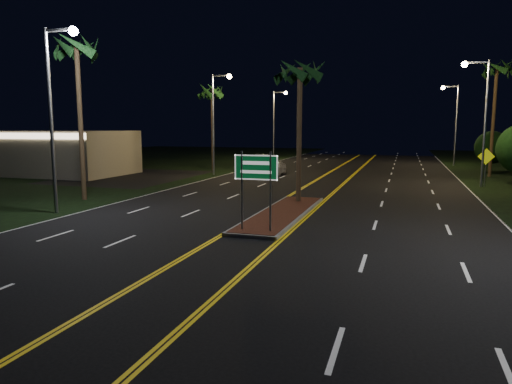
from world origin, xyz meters
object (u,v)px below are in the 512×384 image
at_px(streetlight_left_far, 276,117).
at_px(car_far, 261,159).
at_px(median_island, 282,213).
at_px(streetlight_left_mid, 217,112).
at_px(streetlight_right_mid, 480,108).
at_px(car_near, 275,166).
at_px(streetlight_right_far, 453,115).
at_px(shrub_far, 492,147).
at_px(palm_median, 300,72).
at_px(palm_left_far, 212,92).
at_px(palm_right_far, 497,70).
at_px(palm_left_near, 77,50).
at_px(streetlight_left_near, 56,99).
at_px(warning_sign, 486,162).
at_px(commercial_building, 48,152).
at_px(highway_sign, 256,175).

height_order(streetlight_left_far, car_far, streetlight_left_far).
bearing_deg(median_island, streetlight_left_mid, 121.98).
bearing_deg(streetlight_right_mid, car_near, 166.02).
bearing_deg(streetlight_right_far, car_far, -157.58).
xyz_separation_m(shrub_far, car_near, (-19.50, -9.94, -1.61)).
height_order(palm_median, palm_left_far, palm_left_far).
height_order(palm_median, car_far, palm_median).
height_order(palm_right_far, car_far, palm_right_far).
height_order(palm_left_near, shrub_far, palm_left_near).
relative_size(palm_left_near, shrub_far, 2.47).
xyz_separation_m(median_island, palm_left_near, (-12.50, 1.00, 8.60)).
xyz_separation_m(streetlight_left_mid, streetlight_right_mid, (21.23, -2.00, 0.00)).
distance_m(palm_median, car_far, 25.90).
height_order(median_island, streetlight_left_near, streetlight_left_near).
relative_size(palm_right_far, warning_sign, 3.68).
relative_size(car_near, car_far, 0.92).
distance_m(commercial_building, streetlight_left_far, 28.75).
distance_m(median_island, shrub_far, 32.19).
bearing_deg(highway_sign, streetlight_right_mid, 61.07).
bearing_deg(streetlight_left_mid, streetlight_left_far, 90.00).
bearing_deg(palm_left_far, streetlight_right_far, 30.88).
distance_m(palm_median, palm_left_near, 12.82).
relative_size(streetlight_left_near, palm_left_near, 0.92).
height_order(streetlight_left_near, palm_median, streetlight_left_near).
bearing_deg(warning_sign, streetlight_right_mid, 174.86).
height_order(median_island, streetlight_right_mid, streetlight_right_mid).
bearing_deg(streetlight_left_near, car_far, 87.85).
bearing_deg(palm_left_near, streetlight_left_mid, 83.27).
distance_m(palm_right_far, car_far, 24.10).
xyz_separation_m(palm_median, palm_right_far, (12.80, 19.50, 1.87)).
relative_size(highway_sign, car_near, 0.73).
xyz_separation_m(streetlight_right_mid, shrub_far, (3.19, 14.00, -3.32)).
relative_size(palm_median, car_near, 1.90).
bearing_deg(palm_median, warning_sign, 45.82).
relative_size(streetlight_right_mid, palm_median, 1.08).
bearing_deg(streetlight_left_near, palm_median, 31.49).
bearing_deg(palm_median, streetlight_left_near, -148.51).
xyz_separation_m(median_island, streetlight_right_far, (10.61, 35.00, 5.57)).
bearing_deg(highway_sign, warning_sign, 59.76).
distance_m(palm_right_far, shrub_far, 9.13).
distance_m(palm_left_near, palm_right_far, 33.53).
distance_m(streetlight_right_far, palm_median, 33.28).
bearing_deg(highway_sign, palm_right_far, 64.80).
height_order(commercial_building, car_near, commercial_building).
relative_size(median_island, palm_right_far, 1.00).
xyz_separation_m(streetlight_left_near, palm_left_far, (-2.19, 24.00, 2.09)).
height_order(highway_sign, car_near, highway_sign).
xyz_separation_m(streetlight_left_mid, car_far, (1.11, 9.70, -4.87)).
xyz_separation_m(streetlight_right_mid, car_near, (-16.31, 4.06, -4.93)).
distance_m(streetlight_left_mid, streetlight_right_far, 27.83).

